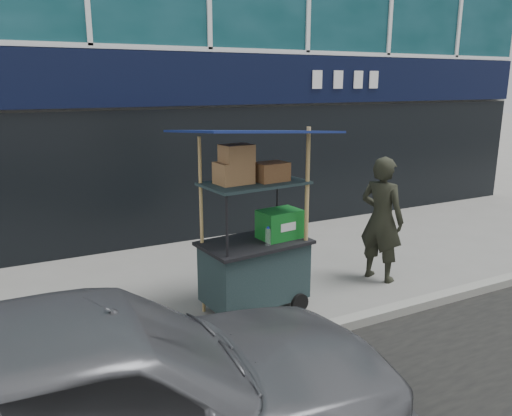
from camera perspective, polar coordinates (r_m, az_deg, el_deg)
ground at (r=6.35m, az=9.12°, el=-12.64°), size 80.00×80.00×0.00m
curb at (r=6.18m, az=10.26°, el=-12.85°), size 80.00×0.18×0.12m
vendor_cart at (r=6.26m, az=-0.01°, el=-4.56°), size 1.89×1.42×2.38m
vendor_man at (r=7.46m, az=14.16°, el=-1.25°), size 0.64×0.78×1.84m
parked_car at (r=3.64m, az=-19.24°, el=-21.06°), size 4.69×1.99×1.58m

